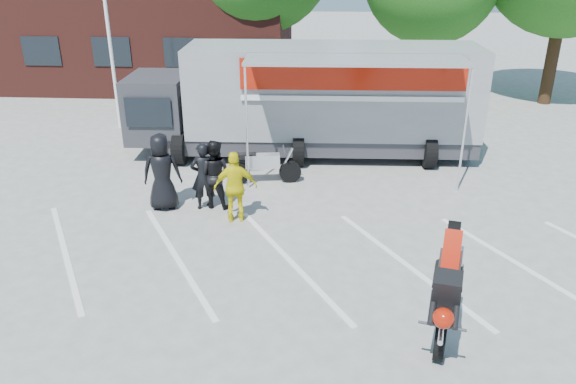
# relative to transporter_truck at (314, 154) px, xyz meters

# --- Properties ---
(ground) EXTENTS (100.00, 100.00, 0.00)m
(ground) POSITION_rel_transporter_truck_xyz_m (-0.56, -7.59, 0.00)
(ground) COLOR #A6A6A1
(ground) RESTS_ON ground
(parking_bay_lines) EXTENTS (18.09, 13.33, 0.01)m
(parking_bay_lines) POSITION_rel_transporter_truck_xyz_m (-0.56, -6.59, 0.01)
(parking_bay_lines) COLOR white
(parking_bay_lines) RESTS_ON ground
(office_building) EXTENTS (18.00, 8.00, 7.00)m
(office_building) POSITION_rel_transporter_truck_xyz_m (-10.56, 10.41, 3.50)
(office_building) COLOR #4E1F19
(office_building) RESTS_ON ground
(transporter_truck) EXTENTS (10.67, 5.35, 3.35)m
(transporter_truck) POSITION_rel_transporter_truck_xyz_m (0.00, 0.00, 0.00)
(transporter_truck) COLOR gray
(transporter_truck) RESTS_ON ground
(parked_motorcycle) EXTENTS (2.14, 0.98, 1.08)m
(parked_motorcycle) POSITION_rel_transporter_truck_xyz_m (-1.32, -2.44, 0.00)
(parked_motorcycle) COLOR silver
(parked_motorcycle) RESTS_ON ground
(stunt_bike_rider) EXTENTS (1.32, 2.04, 2.21)m
(stunt_bike_rider) POSITION_rel_transporter_truck_xyz_m (2.34, -8.72, 0.00)
(stunt_bike_rider) COLOR black
(stunt_bike_rider) RESTS_ON ground
(spectator_leather_a) EXTENTS (1.03, 0.75, 1.92)m
(spectator_leather_a) POSITION_rel_transporter_truck_xyz_m (-3.64, -4.20, 0.96)
(spectator_leather_a) COLOR black
(spectator_leather_a) RESTS_ON ground
(spectator_leather_b) EXTENTS (0.72, 0.59, 1.70)m
(spectator_leather_b) POSITION_rel_transporter_truck_xyz_m (-2.64, -4.13, 0.85)
(spectator_leather_b) COLOR black
(spectator_leather_b) RESTS_ON ground
(spectator_leather_c) EXTENTS (0.94, 0.79, 1.73)m
(spectator_leather_c) POSITION_rel_transporter_truck_xyz_m (-2.39, -4.01, 0.87)
(spectator_leather_c) COLOR black
(spectator_leather_c) RESTS_ON ground
(spectator_hivis) EXTENTS (1.07, 0.61, 1.72)m
(spectator_hivis) POSITION_rel_transporter_truck_xyz_m (-1.75, -4.79, 0.86)
(spectator_hivis) COLOR yellow
(spectator_hivis) RESTS_ON ground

